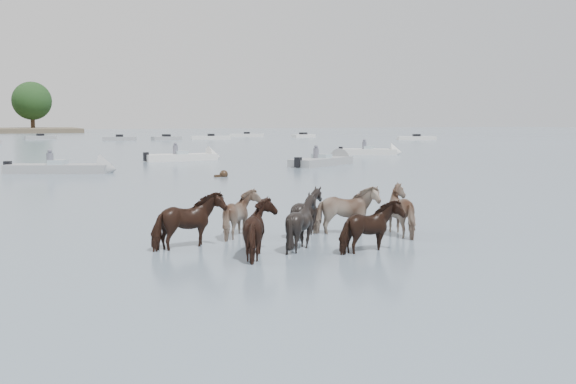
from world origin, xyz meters
name	(u,v)px	position (x,y,z in m)	size (l,w,h in m)	color
ground	(240,245)	(0.00, 0.00, 0.00)	(400.00, 400.00, 0.00)	#4C5D6D
pony_herd	(306,220)	(1.53, -0.36, 0.53)	(7.21, 4.11, 1.42)	black
swimming_pony	(223,175)	(5.02, 17.05, 0.10)	(0.72, 0.44, 0.44)	black
motorboat_b	(73,169)	(-1.81, 22.64, 0.22)	(6.10, 3.78, 1.92)	gray
motorboat_c	(191,157)	(6.99, 30.63, 0.23)	(5.65, 1.73, 1.92)	silver
motorboat_d	(328,161)	(14.03, 22.84, 0.22)	(5.86, 4.48, 1.92)	gray
motorboat_e	(377,152)	(23.30, 31.81, 0.23)	(5.24, 3.86, 1.92)	silver
distant_flotilla	(65,140)	(1.62, 76.45, 0.26)	(104.72, 29.19, 0.93)	gray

